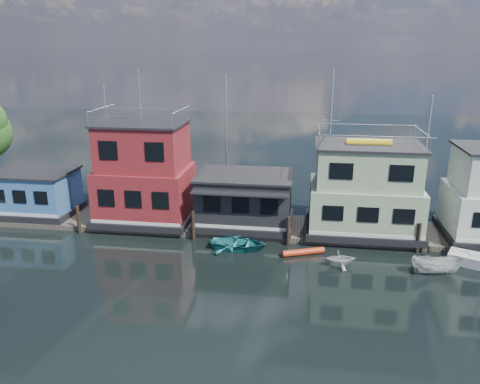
% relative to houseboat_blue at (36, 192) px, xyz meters
% --- Properties ---
extents(ground, '(160.00, 160.00, 0.00)m').
position_rel_houseboat_blue_xyz_m(ground, '(18.00, -12.00, -2.21)').
color(ground, black).
rests_on(ground, ground).
extents(dock, '(48.00, 5.00, 0.40)m').
position_rel_houseboat_blue_xyz_m(dock, '(18.00, 0.00, -2.01)').
color(dock, '#595147').
rests_on(dock, ground).
extents(houseboat_blue, '(6.40, 4.90, 3.66)m').
position_rel_houseboat_blue_xyz_m(houseboat_blue, '(0.00, 0.00, 0.00)').
color(houseboat_blue, black).
rests_on(houseboat_blue, dock).
extents(houseboat_red, '(7.40, 5.90, 11.86)m').
position_rel_houseboat_blue_xyz_m(houseboat_red, '(9.50, 0.00, 1.90)').
color(houseboat_red, black).
rests_on(houseboat_red, dock).
extents(houseboat_dark, '(7.40, 6.10, 4.06)m').
position_rel_houseboat_blue_xyz_m(houseboat_dark, '(17.50, -0.02, 0.21)').
color(houseboat_dark, black).
rests_on(houseboat_dark, dock).
extents(houseboat_green, '(8.40, 5.90, 7.03)m').
position_rel_houseboat_blue_xyz_m(houseboat_green, '(26.50, 0.00, 1.34)').
color(houseboat_green, black).
rests_on(houseboat_green, dock).
extents(pilings, '(42.28, 0.28, 2.20)m').
position_rel_houseboat_blue_xyz_m(pilings, '(17.67, -2.80, -1.11)').
color(pilings, '#2D2116').
rests_on(pilings, ground).
extents(background_masts, '(36.40, 0.16, 12.00)m').
position_rel_houseboat_blue_xyz_m(background_masts, '(22.76, 6.00, 3.35)').
color(background_masts, silver).
rests_on(background_masts, ground).
extents(dinghy_white, '(2.35, 2.13, 1.09)m').
position_rel_houseboat_blue_xyz_m(dinghy_white, '(24.51, -5.67, -1.66)').
color(dinghy_white, silver).
rests_on(dinghy_white, ground).
extents(motorboat, '(3.19, 1.25, 1.23)m').
position_rel_houseboat_blue_xyz_m(motorboat, '(30.50, -6.00, -1.59)').
color(motorboat, silver).
rests_on(motorboat, ground).
extents(dinghy_teal, '(4.12, 3.03, 0.83)m').
position_rel_houseboat_blue_xyz_m(dinghy_teal, '(17.57, -4.00, -1.79)').
color(dinghy_teal, teal).
rests_on(dinghy_teal, ground).
extents(red_kayak, '(2.97, 1.55, 0.44)m').
position_rel_houseboat_blue_xyz_m(red_kayak, '(22.14, -4.32, -1.98)').
color(red_kayak, red).
rests_on(red_kayak, ground).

